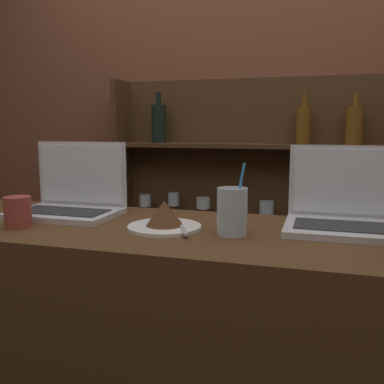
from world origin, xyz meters
name	(u,v)px	position (x,y,z in m)	size (l,w,h in m)	color
back_wall	(251,132)	(0.00, 1.31, 1.35)	(7.00, 0.06, 2.70)	brown
back_shelf	(251,234)	(0.02, 1.23, 0.85)	(1.38, 0.18, 1.61)	#472D19
laptop_near	(71,198)	(-0.43, 0.35, 1.15)	(0.33, 0.22, 0.23)	silver
laptop_far	(351,212)	(0.42, 0.39, 1.14)	(0.35, 0.25, 0.23)	silver
cake_plate	(165,218)	(-0.07, 0.24, 1.13)	(0.21, 0.21, 0.08)	white
water_glass	(232,211)	(0.12, 0.23, 1.16)	(0.08, 0.08, 0.19)	silver
coffee_cup	(18,212)	(-0.47, 0.14, 1.14)	(0.07, 0.07, 0.09)	#993D33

